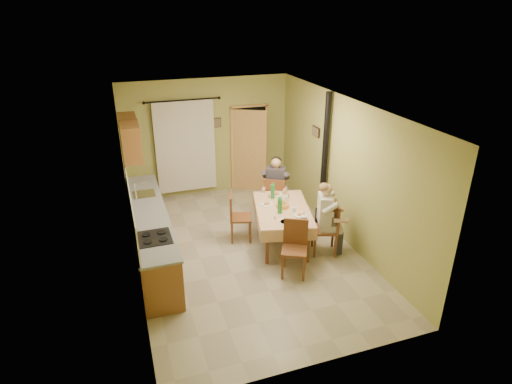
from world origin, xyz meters
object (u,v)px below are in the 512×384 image
object	(u,v)px
chair_far	(275,207)
stove_flue	(323,178)
man_right	(326,210)
chair_near	(294,259)
chair_right	(325,238)
chair_left	(240,226)
man_far	(276,182)
dining_table	(282,226)

from	to	relation	value
chair_far	stove_flue	size ratio (longest dim) A/B	0.35
man_right	chair_near	bearing A→B (deg)	139.31
chair_far	stove_flue	world-z (taller)	stove_flue
chair_far	chair_right	distance (m)	1.63
chair_left	man_far	bearing A→B (deg)	137.89
dining_table	chair_left	distance (m)	0.84
chair_left	man_right	distance (m)	1.77
dining_table	stove_flue	world-z (taller)	stove_flue
man_far	chair_right	bearing A→B (deg)	-47.96
chair_far	man_right	xyz separation A→B (m)	(0.39, -1.57, 0.59)
dining_table	man_right	size ratio (longest dim) A/B	1.35
chair_near	chair_left	world-z (taller)	chair_near
chair_right	man_far	xyz separation A→B (m)	(-0.40, 1.59, 0.59)
chair_near	chair_right	world-z (taller)	chair_right
chair_near	man_far	world-z (taller)	man_far
stove_flue	chair_near	bearing A→B (deg)	-129.66
chair_left	chair_right	bearing A→B (deg)	70.53
dining_table	chair_left	world-z (taller)	chair_left
dining_table	stove_flue	bearing A→B (deg)	40.19
chair_right	man_far	bearing A→B (deg)	33.29
chair_right	dining_table	bearing A→B (deg)	67.76
dining_table	chair_near	world-z (taller)	chair_near
chair_far	chair_near	distance (m)	2.09
chair_far	chair_left	world-z (taller)	chair_far
chair_left	man_right	world-z (taller)	man_right
dining_table	chair_right	bearing A→B (deg)	-27.66
dining_table	chair_near	size ratio (longest dim) A/B	1.91
dining_table	chair_right	distance (m)	0.86
dining_table	chair_far	xyz separation A→B (m)	(0.24, 1.01, -0.09)
chair_left	man_far	size ratio (longest dim) A/B	0.70
man_right	stove_flue	bearing A→B (deg)	-4.74
man_far	man_right	world-z (taller)	same
chair_right	chair_near	bearing A→B (deg)	138.61
chair_right	chair_far	bearing A→B (deg)	33.63
chair_right	stove_flue	xyz separation A→B (m)	(0.49, 1.13, 0.73)
chair_near	chair_left	size ratio (longest dim) A/B	1.00
chair_far	chair_left	bearing A→B (deg)	-120.31
chair_near	chair_right	distance (m)	0.96
chair_far	man_right	world-z (taller)	man_right
dining_table	chair_near	xyz separation A→B (m)	(-0.19, -1.04, -0.09)
chair_right	man_right	xyz separation A→B (m)	(-0.01, 0.01, 0.59)
chair_near	stove_flue	world-z (taller)	stove_flue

